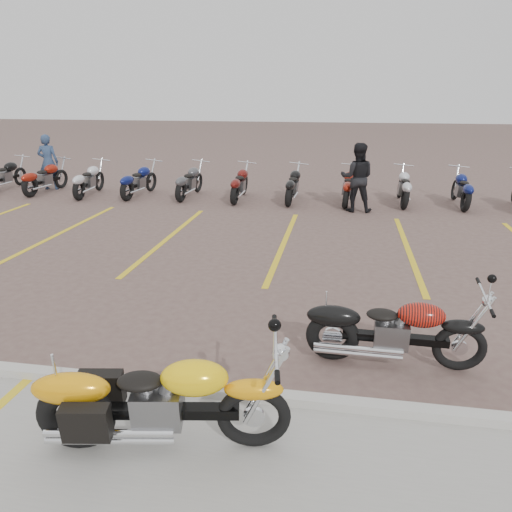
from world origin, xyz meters
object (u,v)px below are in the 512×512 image
(person_b, at_px, (357,178))
(flame_cruiser, at_px, (390,332))
(yellow_cruiser, at_px, (158,403))
(person_a, at_px, (48,162))

(person_b, bearing_deg, flame_cruiser, 93.81)
(yellow_cruiser, bearing_deg, flame_cruiser, 31.14)
(flame_cruiser, bearing_deg, person_b, 93.30)
(person_a, relative_size, person_b, 0.98)
(yellow_cruiser, bearing_deg, person_b, 69.72)
(flame_cruiser, relative_size, person_b, 1.13)
(flame_cruiser, distance_m, person_a, 14.64)
(yellow_cruiser, xyz_separation_m, person_a, (-8.40, 11.97, 0.45))
(person_a, xyz_separation_m, person_b, (10.37, -1.58, 0.02))
(yellow_cruiser, height_order, flame_cruiser, yellow_cruiser)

